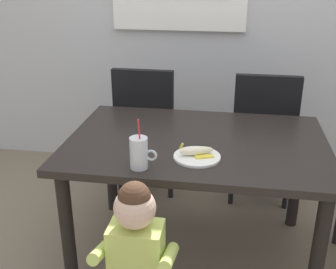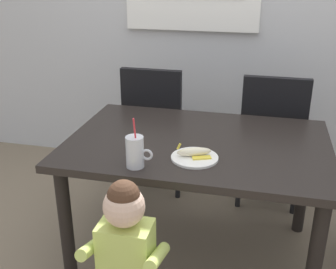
{
  "view_description": "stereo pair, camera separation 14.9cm",
  "coord_description": "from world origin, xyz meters",
  "px_view_note": "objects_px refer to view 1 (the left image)",
  "views": [
    {
      "loc": [
        0.17,
        -2.04,
        1.62
      ],
      "look_at": [
        -0.14,
        -0.09,
        0.8
      ],
      "focal_mm": 44.37,
      "sensor_mm": 36.0,
      "label": 1
    },
    {
      "loc": [
        0.32,
        -2.01,
        1.62
      ],
      "look_at": [
        -0.14,
        -0.09,
        0.8
      ],
      "focal_mm": 44.37,
      "sensor_mm": 36.0,
      "label": 2
    }
  ],
  "objects_px": {
    "dining_table": "(196,156)",
    "dining_chair_right": "(263,130)",
    "toddler_standing": "(136,249)",
    "snack_plate": "(197,157)",
    "peeled_banana": "(197,151)",
    "milk_cup": "(139,155)",
    "dining_chair_left": "(147,123)"
  },
  "relations": [
    {
      "from": "toddler_standing",
      "to": "peeled_banana",
      "type": "relative_size",
      "value": 4.77
    },
    {
      "from": "dining_table",
      "to": "toddler_standing",
      "type": "distance_m",
      "value": 0.72
    },
    {
      "from": "toddler_standing",
      "to": "snack_plate",
      "type": "height_order",
      "value": "toddler_standing"
    },
    {
      "from": "snack_plate",
      "to": "peeled_banana",
      "type": "height_order",
      "value": "peeled_banana"
    },
    {
      "from": "toddler_standing",
      "to": "snack_plate",
      "type": "distance_m",
      "value": 0.55
    },
    {
      "from": "dining_table",
      "to": "dining_chair_right",
      "type": "bearing_deg",
      "value": 60.04
    },
    {
      "from": "peeled_banana",
      "to": "milk_cup",
      "type": "bearing_deg",
      "value": -148.18
    },
    {
      "from": "dining_table",
      "to": "snack_plate",
      "type": "height_order",
      "value": "snack_plate"
    },
    {
      "from": "milk_cup",
      "to": "snack_plate",
      "type": "distance_m",
      "value": 0.3
    },
    {
      "from": "dining_table",
      "to": "peeled_banana",
      "type": "height_order",
      "value": "peeled_banana"
    },
    {
      "from": "dining_chair_left",
      "to": "snack_plate",
      "type": "xyz_separation_m",
      "value": [
        0.45,
        -0.93,
        0.2
      ]
    },
    {
      "from": "dining_chair_left",
      "to": "toddler_standing",
      "type": "height_order",
      "value": "dining_chair_left"
    },
    {
      "from": "dining_chair_left",
      "to": "peeled_banana",
      "type": "relative_size",
      "value": 5.47
    },
    {
      "from": "dining_chair_right",
      "to": "milk_cup",
      "type": "relative_size",
      "value": 3.82
    },
    {
      "from": "toddler_standing",
      "to": "dining_table",
      "type": "bearing_deg",
      "value": 75.39
    },
    {
      "from": "dining_chair_left",
      "to": "snack_plate",
      "type": "relative_size",
      "value": 4.17
    },
    {
      "from": "dining_chair_left",
      "to": "peeled_banana",
      "type": "bearing_deg",
      "value": 115.72
    },
    {
      "from": "toddler_standing",
      "to": "snack_plate",
      "type": "xyz_separation_m",
      "value": [
        0.2,
        0.47,
        0.22
      ]
    },
    {
      "from": "dining_chair_right",
      "to": "peeled_banana",
      "type": "height_order",
      "value": "dining_chair_right"
    },
    {
      "from": "dining_table",
      "to": "toddler_standing",
      "type": "height_order",
      "value": "toddler_standing"
    },
    {
      "from": "toddler_standing",
      "to": "dining_chair_left",
      "type": "bearing_deg",
      "value": 99.97
    },
    {
      "from": "dining_chair_right",
      "to": "snack_plate",
      "type": "bearing_deg",
      "value": 67.6
    },
    {
      "from": "dining_table",
      "to": "peeled_banana",
      "type": "relative_size",
      "value": 7.89
    },
    {
      "from": "dining_table",
      "to": "milk_cup",
      "type": "distance_m",
      "value": 0.46
    },
    {
      "from": "dining_chair_right",
      "to": "peeled_banana",
      "type": "distance_m",
      "value": 1.0
    },
    {
      "from": "toddler_standing",
      "to": "milk_cup",
      "type": "bearing_deg",
      "value": 99.33
    },
    {
      "from": "dining_chair_right",
      "to": "milk_cup",
      "type": "xyz_separation_m",
      "value": [
        -0.63,
        -1.06,
        0.26
      ]
    },
    {
      "from": "dining_chair_right",
      "to": "peeled_banana",
      "type": "xyz_separation_m",
      "value": [
        -0.38,
        -0.9,
        0.23
      ]
    },
    {
      "from": "dining_chair_right",
      "to": "snack_plate",
      "type": "height_order",
      "value": "dining_chair_right"
    },
    {
      "from": "dining_table",
      "to": "snack_plate",
      "type": "bearing_deg",
      "value": -84.39
    },
    {
      "from": "toddler_standing",
      "to": "milk_cup",
      "type": "xyz_separation_m",
      "value": [
        -0.05,
        0.32,
        0.28
      ]
    },
    {
      "from": "dining_chair_left",
      "to": "milk_cup",
      "type": "bearing_deg",
      "value": 100.16
    }
  ]
}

